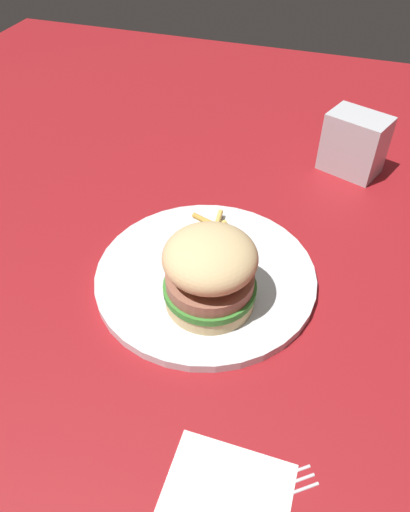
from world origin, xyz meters
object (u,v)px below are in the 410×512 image
object	(u,v)px
sandwich	(210,271)
fries_pile	(211,234)
fork	(225,506)
plate	(205,277)
napkin_dispenser	(354,144)
napkin	(223,507)

from	to	relation	value
sandwich	fries_pile	distance (m)	0.12
fork	fries_pile	bearing A→B (deg)	109.79
plate	fries_pile	xyz separation A→B (m)	(-0.01, 0.07, 0.01)
napkin_dispenser	napkin	bearing A→B (deg)	106.32
napkin	fork	size ratio (longest dim) A/B	0.74
napkin	fork	distance (m)	0.00
sandwich	fork	xyz separation A→B (m)	(0.08, -0.21, -0.06)
plate	napkin	bearing A→B (deg)	-68.37
plate	fork	size ratio (longest dim) A/B	1.85
plate	fries_pile	world-z (taller)	fries_pile
fork	napkin_dispenser	world-z (taller)	napkin_dispenser
fries_pile	plate	bearing A→B (deg)	-78.53
plate	napkin_dispenser	distance (m)	0.34
napkin	plate	bearing A→B (deg)	111.63
napkin_dispenser	fork	bearing A→B (deg)	106.44
fries_pile	sandwich	bearing A→B (deg)	-73.15
fork	napkin_dispenser	xyz separation A→B (m)	(0.04, 0.56, 0.04)
fork	napkin_dispenser	size ratio (longest dim) A/B	1.55
plate	napkin	world-z (taller)	plate
sandwich	fries_pile	world-z (taller)	sandwich
plate	sandwich	world-z (taller)	sandwich
sandwich	napkin	bearing A→B (deg)	-69.12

